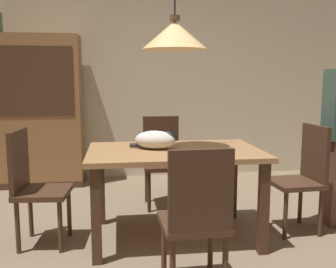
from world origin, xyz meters
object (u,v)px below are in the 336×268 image
(dining_table, at_px, (174,162))
(chair_far_back, at_px, (162,157))
(chair_near_front, at_px, (196,215))
(pendant_lamp, at_px, (175,35))
(hutch_bookcase, at_px, (36,114))
(cat_sleeping, at_px, (157,140))
(chair_left_side, at_px, (33,182))
(chair_right_side, at_px, (303,173))

(dining_table, xyz_separation_m, chair_far_back, (-0.00, 0.88, -0.14))
(chair_near_front, bearing_deg, dining_table, 90.20)
(chair_near_front, xyz_separation_m, pendant_lamp, (-0.00, 0.88, 1.15))
(pendant_lamp, distance_m, hutch_bookcase, 2.47)
(cat_sleeping, bearing_deg, chair_left_side, -177.41)
(dining_table, height_order, chair_near_front, chair_near_front)
(chair_far_back, relative_size, cat_sleeping, 2.28)
(chair_near_front, bearing_deg, chair_left_side, 141.96)
(pendant_lamp, bearing_deg, chair_left_side, 179.66)
(chair_near_front, relative_size, pendant_lamp, 0.72)
(chair_far_back, bearing_deg, pendant_lamp, -89.97)
(chair_near_front, xyz_separation_m, chair_right_side, (1.13, 0.88, 0.00))
(chair_near_front, bearing_deg, chair_right_side, 38.14)
(chair_near_front, bearing_deg, cat_sleeping, 98.79)
(cat_sleeping, height_order, pendant_lamp, pendant_lamp)
(dining_table, distance_m, cat_sleeping, 0.23)
(chair_right_side, bearing_deg, chair_near_front, -141.86)
(chair_near_front, xyz_separation_m, cat_sleeping, (-0.14, 0.93, 0.32))
(chair_far_back, bearing_deg, chair_right_side, -37.73)
(chair_left_side, relative_size, chair_right_side, 1.00)
(dining_table, relative_size, chair_right_side, 1.51)
(hutch_bookcase, bearing_deg, chair_left_side, -80.01)
(chair_near_front, relative_size, hutch_bookcase, 0.50)
(chair_far_back, bearing_deg, dining_table, -89.97)
(hutch_bookcase, bearing_deg, chair_far_back, -33.62)
(chair_left_side, relative_size, pendant_lamp, 0.72)
(dining_table, height_order, chair_left_side, chair_left_side)
(pendant_lamp, bearing_deg, cat_sleeping, 159.96)
(dining_table, height_order, hutch_bookcase, hutch_bookcase)
(chair_right_side, distance_m, hutch_bookcase, 3.19)
(chair_right_side, distance_m, cat_sleeping, 1.31)
(chair_left_side, bearing_deg, dining_table, -0.34)
(chair_right_side, height_order, hutch_bookcase, hutch_bookcase)
(chair_right_side, xyz_separation_m, pendant_lamp, (-1.13, -0.01, 1.15))
(dining_table, relative_size, chair_near_front, 1.51)
(dining_table, xyz_separation_m, cat_sleeping, (-0.14, 0.05, 0.18))
(chair_near_front, bearing_deg, hutch_bookcase, 118.13)
(chair_right_side, bearing_deg, dining_table, -179.74)
(chair_left_side, height_order, hutch_bookcase, hutch_bookcase)
(chair_right_side, height_order, pendant_lamp, pendant_lamp)
(cat_sleeping, xyz_separation_m, pendant_lamp, (0.14, -0.05, 0.84))
(chair_left_side, xyz_separation_m, chair_right_side, (2.26, -0.00, 0.00))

